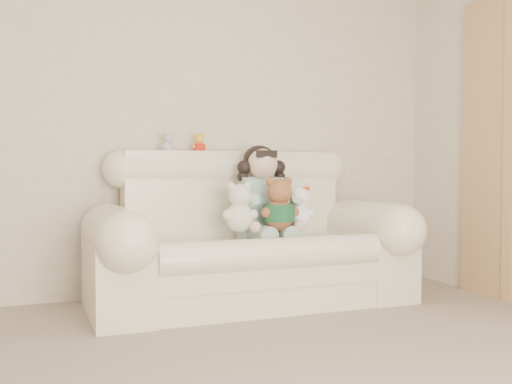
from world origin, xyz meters
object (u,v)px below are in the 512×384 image
object	(u,v)px
sofa	(250,227)
brown_teddy	(279,199)
white_cat	(299,203)
cream_teddy	(239,202)
seated_child	(262,191)

from	to	relation	value
sofa	brown_teddy	xyz separation A→B (m)	(0.14, -0.16, 0.19)
white_cat	cream_teddy	distance (m)	0.43
cream_teddy	brown_teddy	bearing A→B (deg)	-9.67
sofa	white_cat	distance (m)	0.36
sofa	cream_teddy	world-z (taller)	sofa
sofa	cream_teddy	distance (m)	0.24
seated_child	cream_teddy	bearing A→B (deg)	-140.76
sofa	seated_child	size ratio (longest dim) A/B	3.19
seated_child	white_cat	bearing A→B (deg)	-45.96
sofa	seated_child	xyz separation A→B (m)	(0.12, 0.08, 0.23)
white_cat	cream_teddy	size ratio (longest dim) A/B	0.92
brown_teddy	cream_teddy	world-z (taller)	brown_teddy
seated_child	brown_teddy	size ratio (longest dim) A/B	1.61
brown_teddy	cream_teddy	bearing A→B (deg)	164.37
seated_child	white_cat	distance (m)	0.28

